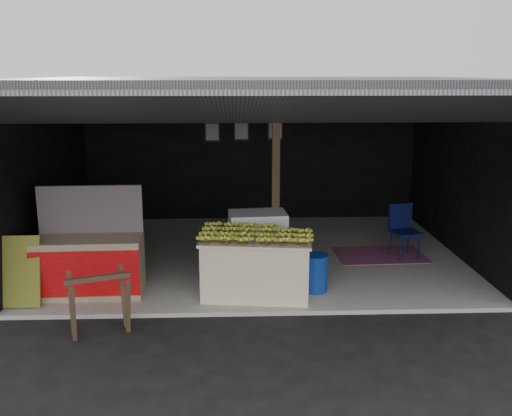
{
  "coord_description": "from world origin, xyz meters",
  "views": [
    {
      "loc": [
        -0.35,
        -6.91,
        3.11
      ],
      "look_at": [
        -0.03,
        1.49,
        1.1
      ],
      "focal_mm": 40.0,
      "sensor_mm": 36.0,
      "label": 1
    }
  ],
  "objects_px": {
    "banana_table": "(256,266)",
    "water_barrel": "(315,274)",
    "sawhorse": "(99,298)",
    "plastic_chair": "(403,226)",
    "neighbor_stall": "(90,263)",
    "white_crate": "(258,243)"
  },
  "relations": [
    {
      "from": "banana_table",
      "to": "sawhorse",
      "type": "height_order",
      "value": "banana_table"
    },
    {
      "from": "white_crate",
      "to": "water_barrel",
      "type": "bearing_deg",
      "value": -50.57
    },
    {
      "from": "water_barrel",
      "to": "plastic_chair",
      "type": "distance_m",
      "value": 2.29
    },
    {
      "from": "banana_table",
      "to": "water_barrel",
      "type": "bearing_deg",
      "value": 12.8
    },
    {
      "from": "neighbor_stall",
      "to": "plastic_chair",
      "type": "xyz_separation_m",
      "value": [
        4.86,
        1.5,
        0.07
      ]
    },
    {
      "from": "water_barrel",
      "to": "white_crate",
      "type": "bearing_deg",
      "value": 134.28
    },
    {
      "from": "white_crate",
      "to": "sawhorse",
      "type": "relative_size",
      "value": 1.13
    },
    {
      "from": "neighbor_stall",
      "to": "sawhorse",
      "type": "height_order",
      "value": "neighbor_stall"
    },
    {
      "from": "banana_table",
      "to": "neighbor_stall",
      "type": "xyz_separation_m",
      "value": [
        -2.33,
        0.1,
        0.04
      ]
    },
    {
      "from": "banana_table",
      "to": "white_crate",
      "type": "height_order",
      "value": "white_crate"
    },
    {
      "from": "sawhorse",
      "to": "plastic_chair",
      "type": "distance_m",
      "value": 5.22
    },
    {
      "from": "white_crate",
      "to": "neighbor_stall",
      "type": "xyz_separation_m",
      "value": [
        -2.38,
        -0.79,
        -0.03
      ]
    },
    {
      "from": "neighbor_stall",
      "to": "sawhorse",
      "type": "relative_size",
      "value": 1.76
    },
    {
      "from": "banana_table",
      "to": "water_barrel",
      "type": "distance_m",
      "value": 0.86
    },
    {
      "from": "banana_table",
      "to": "water_barrel",
      "type": "relative_size",
      "value": 3.18
    },
    {
      "from": "banana_table",
      "to": "white_crate",
      "type": "distance_m",
      "value": 0.9
    },
    {
      "from": "white_crate",
      "to": "plastic_chair",
      "type": "bearing_deg",
      "value": 11.13
    },
    {
      "from": "banana_table",
      "to": "neighbor_stall",
      "type": "bearing_deg",
      "value": -175.67
    },
    {
      "from": "banana_table",
      "to": "white_crate",
      "type": "relative_size",
      "value": 1.67
    },
    {
      "from": "white_crate",
      "to": "water_barrel",
      "type": "xyz_separation_m",
      "value": [
        0.79,
        -0.81,
        -0.23
      ]
    },
    {
      "from": "neighbor_stall",
      "to": "plastic_chair",
      "type": "height_order",
      "value": "neighbor_stall"
    },
    {
      "from": "water_barrel",
      "to": "plastic_chair",
      "type": "height_order",
      "value": "plastic_chair"
    }
  ]
}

